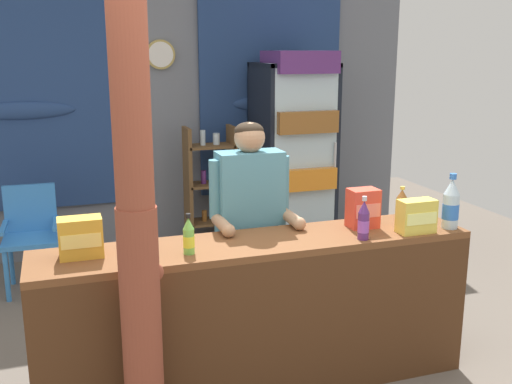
{
  "coord_description": "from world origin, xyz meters",
  "views": [
    {
      "loc": [
        -0.96,
        -2.63,
        1.97
      ],
      "look_at": [
        0.17,
        0.72,
        1.12
      ],
      "focal_mm": 41.92,
      "sensor_mm": 36.0,
      "label": 1
    }
  ],
  "objects": [
    {
      "name": "ground_plane",
      "position": [
        0.0,
        1.26,
        0.0
      ],
      "size": [
        8.19,
        8.19,
        0.0
      ],
      "primitive_type": "plane",
      "color": "#665B51"
    },
    {
      "name": "back_wall_curtained",
      "position": [
        -0.02,
        3.2,
        1.31
      ],
      "size": [
        5.21,
        0.22,
        2.54
      ],
      "color": "slate",
      "rests_on": "ground"
    },
    {
      "name": "stall_counter",
      "position": [
        0.08,
        0.32,
        0.55
      ],
      "size": [
        2.51,
        0.48,
        0.91
      ],
      "color": "brown",
      "rests_on": "ground"
    },
    {
      "name": "timber_post",
      "position": [
        -0.64,
        0.03,
        1.21
      ],
      "size": [
        0.21,
        0.19,
        2.53
      ],
      "color": "brown",
      "rests_on": "ground"
    },
    {
      "name": "drink_fridge",
      "position": [
        1.21,
        2.65,
        1.07
      ],
      "size": [
        0.7,
        0.74,
        1.95
      ],
      "color": "black",
      "rests_on": "ground"
    },
    {
      "name": "bottle_shelf_rack",
      "position": [
        0.43,
        2.85,
        0.65
      ],
      "size": [
        0.48,
        0.28,
        1.25
      ],
      "color": "brown",
      "rests_on": "ground"
    },
    {
      "name": "plastic_lawn_chair",
      "position": [
        -1.21,
        2.46,
        0.49
      ],
      "size": [
        0.45,
        0.45,
        0.86
      ],
      "color": "#3884D6",
      "rests_on": "ground"
    },
    {
      "name": "shopkeeper",
      "position": [
        0.16,
        0.8,
        0.96
      ],
      "size": [
        0.52,
        0.42,
        1.53
      ],
      "color": "#28282D",
      "rests_on": "ground"
    },
    {
      "name": "soda_bottle_water",
      "position": [
        1.26,
        0.28,
        1.05
      ],
      "size": [
        0.1,
        0.1,
        0.34
      ],
      "color": "silver",
      "rests_on": "stall_counter"
    },
    {
      "name": "soda_bottle_lime_soda",
      "position": [
        -0.34,
        0.33,
        1.0
      ],
      "size": [
        0.06,
        0.06,
        0.22
      ],
      "color": "#75C64C",
      "rests_on": "stall_counter"
    },
    {
      "name": "soda_bottle_orange_soda",
      "position": [
        -0.54,
        0.43,
        1.01
      ],
      "size": [
        0.07,
        0.07,
        0.25
      ],
      "color": "orange",
      "rests_on": "stall_counter"
    },
    {
      "name": "soda_bottle_iced_tea",
      "position": [
        1.12,
        0.59,
        0.99
      ],
      "size": [
        0.07,
        0.07,
        0.2
      ],
      "color": "brown",
      "rests_on": "stall_counter"
    },
    {
      "name": "soda_bottle_grape_soda",
      "position": [
        0.66,
        0.25,
        1.01
      ],
      "size": [
        0.07,
        0.07,
        0.25
      ],
      "color": "#56286B",
      "rests_on": "stall_counter"
    },
    {
      "name": "snack_box_choco_powder",
      "position": [
        -0.88,
        0.46,
        1.01
      ],
      "size": [
        0.22,
        0.14,
        0.21
      ],
      "color": "gold",
      "rests_on": "stall_counter"
    },
    {
      "name": "snack_box_crackers",
      "position": [
        0.77,
        0.47,
        1.03
      ],
      "size": [
        0.18,
        0.13,
        0.24
      ],
      "color": "#E5422D",
      "rests_on": "stall_counter"
    },
    {
      "name": "snack_box_instant_noodle",
      "position": [
        1.01,
        0.27,
        1.01
      ],
      "size": [
        0.22,
        0.12,
        0.2
      ],
      "color": "#EAD14C",
      "rests_on": "stall_counter"
    }
  ]
}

